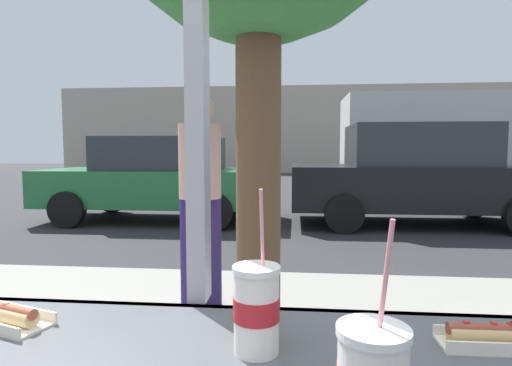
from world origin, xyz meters
The scene contains 9 objects.
ground_plane centered at (0.00, 8.00, 0.00)m, with size 60.00×60.00×0.00m, color #2D2D30.
sidewalk_strip centered at (0.00, 1.60, 0.08)m, with size 16.00×2.80×0.15m, color gray.
building_facade_far centered at (0.00, 23.99, 2.55)m, with size 28.00×1.20×5.11m, color #A89E8E.
soda_cup_left centered at (0.18, -0.20, 1.04)m, with size 0.10×0.10×0.33m.
hotdog_tray_far centered at (0.68, -0.14, 0.97)m, with size 0.24×0.09×0.05m.
parked_car_green centered at (-2.36, 6.70, 0.82)m, with size 4.21×2.00×1.60m.
parked_car_black centered at (2.46, 6.70, 0.91)m, with size 4.50×2.08×1.81m.
box_truck centered at (4.88, 10.83, 1.56)m, with size 6.72×2.44×2.83m.
pedestrian centered at (-0.46, 2.07, 1.09)m, with size 0.32×0.32×1.63m.
Camera 1 is at (0.26, -1.00, 1.36)m, focal length 28.98 mm.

